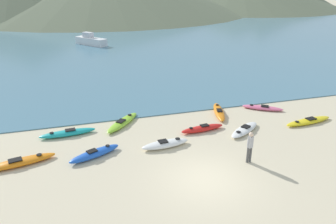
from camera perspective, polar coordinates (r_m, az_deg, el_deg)
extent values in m
plane|color=beige|center=(15.37, 6.49, -11.58)|extent=(400.00, 400.00, 0.00)
cube|color=teal|center=(55.35, -11.14, 13.15)|extent=(160.00, 70.00, 0.06)
ellipsoid|color=white|center=(17.85, -0.48, -5.59)|extent=(2.73, 1.03, 0.35)
cube|color=black|center=(17.72, -0.88, -5.10)|extent=(0.52, 0.46, 0.05)
cylinder|color=black|center=(18.02, 1.69, -4.64)|extent=(0.26, 0.26, 0.02)
ellipsoid|color=orange|center=(17.81, -24.46, -7.97)|extent=(3.52, 1.49, 0.31)
cube|color=black|center=(17.72, -25.11, -7.57)|extent=(0.69, 0.54, 0.05)
cylinder|color=black|center=(17.78, -21.54, -6.91)|extent=(0.26, 0.26, 0.02)
ellipsoid|color=red|center=(19.76, 6.00, -2.86)|extent=(2.81, 0.89, 0.32)
cube|color=black|center=(19.75, 6.38, -2.31)|extent=(0.53, 0.38, 0.05)
cylinder|color=black|center=(19.37, 4.04, -2.78)|extent=(0.21, 0.21, 0.02)
ellipsoid|color=#8CCC2D|center=(20.68, -7.93, -1.80)|extent=(2.71, 3.03, 0.30)
cube|color=black|center=(20.48, -8.19, -1.53)|extent=(0.69, 0.72, 0.05)
cylinder|color=black|center=(21.33, -6.68, -0.48)|extent=(0.26, 0.26, 0.02)
ellipsoid|color=yellow|center=(22.55, 23.26, -1.47)|extent=(3.54, 1.15, 0.25)
cube|color=black|center=(22.62, 23.63, -1.04)|extent=(0.67, 0.47, 0.05)
cylinder|color=black|center=(21.85, 21.57, -1.56)|extent=(0.25, 0.25, 0.02)
ellipsoid|color=teal|center=(19.99, -17.07, -3.51)|extent=(3.23, 0.91, 0.31)
cube|color=black|center=(19.92, -16.67, -2.98)|extent=(0.60, 0.41, 0.05)
cylinder|color=black|center=(19.91, -19.63, -3.43)|extent=(0.23, 0.23, 0.02)
ellipsoid|color=#E5668C|center=(23.77, 16.14, 0.71)|extent=(2.69, 2.09, 0.25)
cube|color=black|center=(23.72, 16.52, 1.01)|extent=(0.62, 0.59, 0.05)
cylinder|color=black|center=(23.73, 14.35, 1.22)|extent=(0.24, 0.24, 0.02)
ellipsoid|color=blue|center=(17.35, -12.64, -7.07)|extent=(2.84, 1.76, 0.36)
cube|color=black|center=(17.19, -13.11, -6.62)|extent=(0.61, 0.54, 0.05)
cylinder|color=black|center=(17.57, -10.48, -5.77)|extent=(0.23, 0.23, 0.02)
ellipsoid|color=white|center=(20.08, 13.18, -3.02)|extent=(2.75, 2.20, 0.27)
cube|color=black|center=(20.13, 13.40, -2.46)|extent=(0.65, 0.63, 0.05)
cylinder|color=black|center=(19.39, 12.17, -3.39)|extent=(0.27, 0.27, 0.02)
ellipsoid|color=orange|center=(22.32, 8.87, 0.03)|extent=(1.49, 3.21, 0.32)
cube|color=black|center=(22.11, 8.96, 0.32)|extent=(0.49, 0.64, 0.05)
cylinder|color=black|center=(23.06, 8.58, 1.25)|extent=(0.22, 0.22, 0.02)
cylinder|color=#4C4C4C|center=(16.79, 13.71, -7.30)|extent=(0.12, 0.12, 0.83)
cylinder|color=#4C4C4C|center=(16.86, 14.15, -7.21)|extent=(0.12, 0.12, 0.83)
cube|color=#B2B2B7|center=(16.50, 14.16, -5.10)|extent=(0.27, 0.24, 0.59)
cylinder|color=#B2B2B7|center=(16.43, 13.79, -5.12)|extent=(0.09, 0.09, 0.56)
cylinder|color=#B2B2B7|center=(16.55, 14.54, -4.99)|extent=(0.09, 0.09, 0.56)
sphere|color=beige|center=(16.31, 14.29, -3.82)|extent=(0.23, 0.23, 0.23)
cube|color=white|center=(46.44, -13.27, 11.90)|extent=(4.06, 4.74, 0.96)
cube|color=silver|center=(46.68, -13.77, 12.92)|extent=(1.52, 1.66, 0.67)
cube|color=#B2B2B7|center=(70.52, -10.44, 15.61)|extent=(1.95, 3.64, 1.13)
cube|color=silver|center=(70.07, -10.48, 16.36)|extent=(1.10, 1.13, 0.79)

